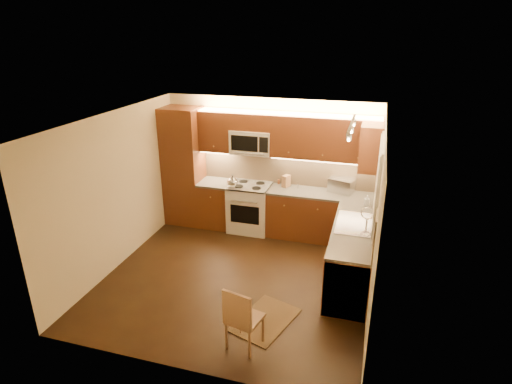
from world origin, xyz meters
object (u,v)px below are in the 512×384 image
(sink, at_px, (355,219))
(knife_block, at_px, (286,181))
(soap_bottle, at_px, (367,200))
(stove, at_px, (250,207))
(dining_chair, at_px, (245,317))
(microwave, at_px, (252,142))
(toaster_oven, at_px, (342,185))
(kettle, at_px, (232,181))

(sink, relative_size, knife_block, 3.92)
(sink, relative_size, soap_bottle, 4.87)
(stove, distance_m, dining_chair, 3.23)
(microwave, xyz_separation_m, toaster_oven, (1.68, 0.05, -0.69))
(soap_bottle, distance_m, dining_chair, 3.10)
(stove, height_order, dining_chair, stove)
(sink, height_order, soap_bottle, soap_bottle)
(kettle, bearing_deg, toaster_oven, -14.11)
(soap_bottle, bearing_deg, toaster_oven, 120.89)
(sink, distance_m, knife_block, 1.85)
(microwave, distance_m, sink, 2.48)
(microwave, distance_m, dining_chair, 3.60)
(stove, bearing_deg, soap_bottle, -8.86)
(knife_block, bearing_deg, sink, -22.23)
(soap_bottle, relative_size, dining_chair, 0.21)
(toaster_oven, bearing_deg, soap_bottle, -30.36)
(kettle, bearing_deg, dining_chair, -93.28)
(knife_block, xyz_separation_m, soap_bottle, (1.49, -0.49, -0.02))
(toaster_oven, height_order, soap_bottle, toaster_oven)
(microwave, height_order, soap_bottle, microwave)
(microwave, relative_size, dining_chair, 0.88)
(stove, xyz_separation_m, soap_bottle, (2.15, -0.34, 0.53))
(knife_block, xyz_separation_m, dining_chair, (0.22, -3.26, -0.58))
(sink, xyz_separation_m, knife_block, (-1.34, 1.28, 0.03))
(sink, bearing_deg, kettle, 157.70)
(sink, xyz_separation_m, soap_bottle, (0.15, 0.79, 0.01))
(stove, relative_size, soap_bottle, 5.21)
(toaster_oven, distance_m, dining_chair, 3.44)
(stove, bearing_deg, knife_block, 13.36)
(soap_bottle, xyz_separation_m, dining_chair, (-1.27, -2.77, -0.56))
(knife_block, distance_m, soap_bottle, 1.57)
(soap_bottle, bearing_deg, sink, -111.86)
(microwave, bearing_deg, kettle, -129.86)
(stove, distance_m, kettle, 0.67)
(microwave, xyz_separation_m, soap_bottle, (2.15, -0.47, -0.73))
(sink, distance_m, toaster_oven, 1.35)
(sink, bearing_deg, stove, 150.64)
(kettle, bearing_deg, soap_bottle, -28.32)
(sink, xyz_separation_m, dining_chair, (-1.12, -1.98, -0.54))
(kettle, bearing_deg, microwave, 25.18)
(kettle, relative_size, soap_bottle, 1.38)
(microwave, bearing_deg, sink, -32.21)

